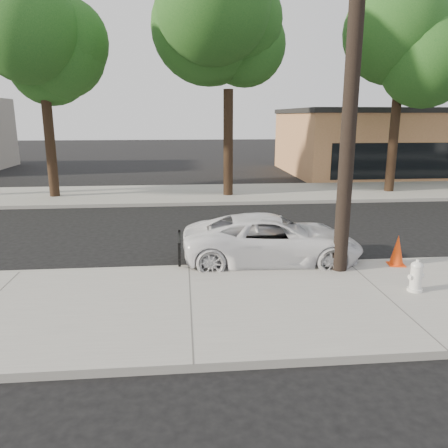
{
  "coord_description": "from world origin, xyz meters",
  "views": [
    {
      "loc": [
        -0.09,
        -12.31,
        3.74
      ],
      "look_at": [
        0.95,
        -1.33,
        1.0
      ],
      "focal_mm": 35.0,
      "sensor_mm": 36.0,
      "label": 1
    }
  ],
  "objects_px": {
    "traffic_cone": "(397,251)",
    "fire_hydrant": "(416,277)",
    "utility_pole": "(353,70)",
    "police_cruiser": "(272,240)"
  },
  "relations": [
    {
      "from": "utility_pole",
      "to": "fire_hydrant",
      "type": "bearing_deg",
      "value": -51.8
    },
    {
      "from": "utility_pole",
      "to": "fire_hydrant",
      "type": "height_order",
      "value": "utility_pole"
    },
    {
      "from": "utility_pole",
      "to": "traffic_cone",
      "type": "bearing_deg",
      "value": 7.48
    },
    {
      "from": "police_cruiser",
      "to": "traffic_cone",
      "type": "height_order",
      "value": "police_cruiser"
    },
    {
      "from": "police_cruiser",
      "to": "traffic_cone",
      "type": "distance_m",
      "value": 3.08
    },
    {
      "from": "utility_pole",
      "to": "police_cruiser",
      "type": "height_order",
      "value": "utility_pole"
    },
    {
      "from": "traffic_cone",
      "to": "fire_hydrant",
      "type": "bearing_deg",
      "value": -103.78
    },
    {
      "from": "fire_hydrant",
      "to": "traffic_cone",
      "type": "xyz_separation_m",
      "value": [
        0.4,
        1.63,
        0.05
      ]
    },
    {
      "from": "utility_pole",
      "to": "traffic_cone",
      "type": "relative_size",
      "value": 11.87
    },
    {
      "from": "utility_pole",
      "to": "police_cruiser",
      "type": "distance_m",
      "value": 4.44
    }
  ]
}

